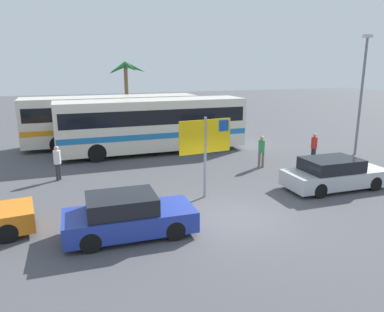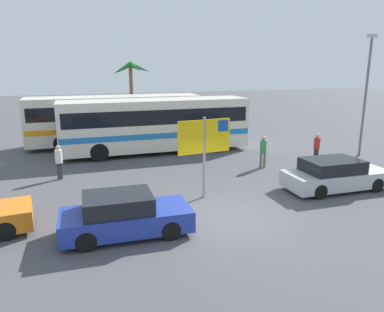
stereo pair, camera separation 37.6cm
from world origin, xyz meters
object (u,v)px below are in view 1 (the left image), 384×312
Objects in this scene: bus_front_coach at (153,123)px; car_silver at (334,174)px; car_blue at (128,216)px; bus_rear_coach at (112,118)px; pedestrian_crossing_lot at (314,145)px; pedestrian_near_sign at (57,160)px; ferry_sign at (206,140)px; pedestrian_by_bus at (262,149)px.

bus_front_coach is 2.47× the size of car_silver.
bus_rear_coach is at bearing 85.57° from car_blue.
car_silver is 4.39m from pedestrian_crossing_lot.
bus_rear_coach is 2.47× the size of car_silver.
pedestrian_crossing_lot is at bearing 25.77° from pedestrian_near_sign.
ferry_sign reaches higher than bus_front_coach.
car_silver is 2.80× the size of pedestrian_near_sign.
bus_rear_coach is 11.48m from ferry_sign.
bus_front_coach is at bearing 84.14° from ferry_sign.
bus_front_coach reaches higher than car_blue.
pedestrian_near_sign is at bearing 135.48° from ferry_sign.
bus_front_coach is 9.21m from pedestrian_crossing_lot.
ferry_sign reaches higher than pedestrian_crossing_lot.
pedestrian_crossing_lot is at bearing -41.06° from bus_rear_coach.
bus_front_coach is 6.92× the size of pedestrian_crossing_lot.
pedestrian_near_sign is (-12.99, 1.32, 0.00)m from pedestrian_crossing_lot.
car_silver is at bearing 10.98° from car_blue.
pedestrian_crossing_lot is (9.52, -8.29, -0.85)m from bus_rear_coach.
pedestrian_by_bus is at bearing 36.55° from car_blue.
car_silver is 1.12× the size of car_blue.
bus_front_coach is at bearing 144.24° from pedestrian_crossing_lot.
ferry_sign is at bearing -79.76° from bus_rear_coach.
pedestrian_by_bus is 1.03× the size of pedestrian_near_sign.
ferry_sign is 7.13m from pedestrian_near_sign.
bus_front_coach is at bearing 122.71° from car_silver.
pedestrian_near_sign is (-10.99, 5.22, 0.30)m from car_silver.
car_blue is at bearing -152.73° from ferry_sign.
ferry_sign is at bearing 35.52° from car_blue.
pedestrian_near_sign reaches higher than car_blue.
pedestrian_by_bus is (6.35, -8.21, -0.82)m from bus_rear_coach.
car_blue is (-3.45, -10.54, -1.15)m from bus_front_coach.
ferry_sign is 4.57m from car_blue.
car_blue is (-3.53, -2.36, -1.69)m from ferry_sign.
ferry_sign reaches higher than pedestrian_by_bus.
pedestrian_near_sign is at bearing 108.27° from car_blue.
pedestrian_near_sign is (-5.42, -3.87, -0.85)m from bus_front_coach.
pedestrian_near_sign is (-5.50, 4.32, -1.39)m from ferry_sign.
car_silver is at bearing 43.60° from pedestrian_by_bus.
bus_rear_coach reaches higher than car_blue.
bus_rear_coach is 13.78m from car_blue.
bus_rear_coach reaches higher than pedestrian_near_sign.
car_blue is at bearing -155.38° from pedestrian_crossing_lot.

